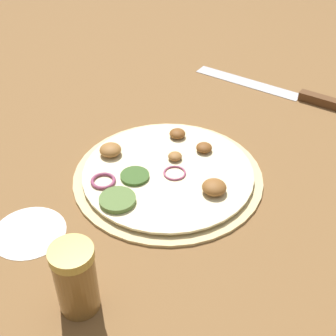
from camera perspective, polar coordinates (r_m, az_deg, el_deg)
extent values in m
plane|color=brown|center=(0.77, 0.00, -1.14)|extent=(3.00, 3.00, 0.00)
cylinder|color=beige|center=(0.77, 0.00, -0.87)|extent=(0.31, 0.31, 0.01)
cylinder|color=beige|center=(0.76, 0.00, -0.47)|extent=(0.28, 0.28, 0.00)
ellipsoid|color=brown|center=(0.72, 5.65, -2.34)|extent=(0.04, 0.04, 0.02)
torus|color=#A34C70|center=(0.75, 0.82, -0.61)|extent=(0.04, 0.04, 0.00)
cylinder|color=#567538|center=(0.70, -6.17, -3.88)|extent=(0.06, 0.06, 0.01)
ellipsoid|color=#996633|center=(0.80, -7.03, 2.21)|extent=(0.04, 0.04, 0.02)
ellipsoid|color=brown|center=(0.83, 1.30, 4.21)|extent=(0.03, 0.03, 0.01)
ellipsoid|color=#996633|center=(0.78, 0.86, 1.44)|extent=(0.02, 0.02, 0.01)
cylinder|color=#385B23|center=(0.75, -4.07, -0.98)|extent=(0.05, 0.05, 0.01)
torus|color=#934266|center=(0.74, -7.90, -1.56)|extent=(0.04, 0.04, 0.01)
ellipsoid|color=brown|center=(0.80, 4.42, 2.50)|extent=(0.03, 0.03, 0.01)
cube|color=silver|center=(1.05, 9.61, 10.25)|extent=(0.23, 0.13, 0.00)
cube|color=brown|center=(1.00, 18.60, 7.67)|extent=(0.11, 0.06, 0.02)
cylinder|color=olive|center=(0.58, -11.10, -13.50)|extent=(0.05, 0.05, 0.09)
cylinder|color=gold|center=(0.54, -11.74, -10.24)|extent=(0.05, 0.05, 0.01)
cylinder|color=white|center=(0.71, -16.58, -7.51)|extent=(0.11, 0.11, 0.00)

